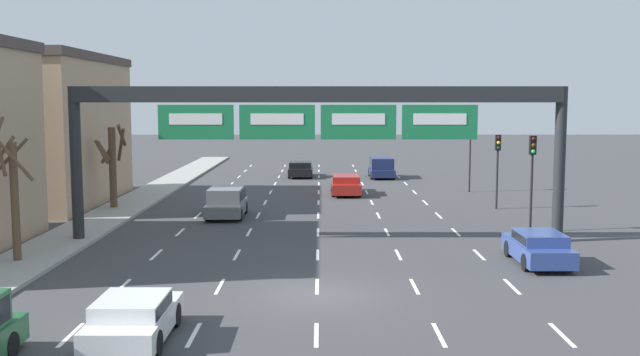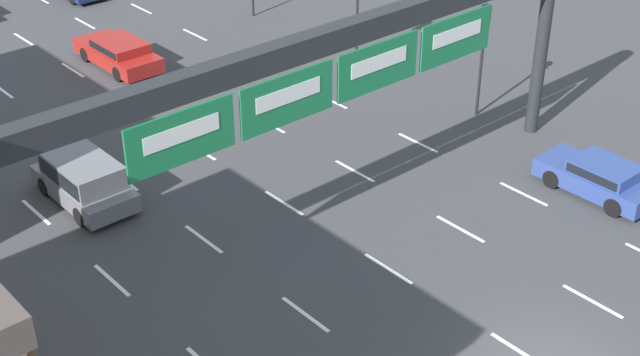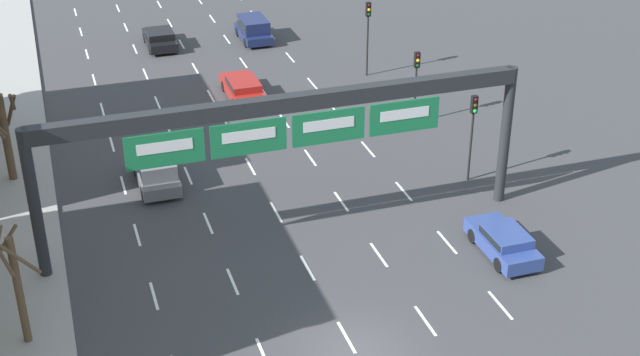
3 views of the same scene
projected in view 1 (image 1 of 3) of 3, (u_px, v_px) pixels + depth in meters
ground_plane at (320, 295)px, 23.09m from camera, size 220.00×220.00×0.00m
lane_dashes at (321, 223)px, 36.51m from camera, size 13.32×67.00×0.01m
sign_gantry at (320, 115)px, 31.22m from camera, size 21.90×0.70×6.89m
building_far at (22, 129)px, 43.24m from camera, size 10.37×13.41×9.08m
suv_grey at (229, 200)px, 38.46m from camera, size 1.94×4.23×1.61m
car_blue at (541, 247)px, 27.31m from camera, size 1.80×4.11×1.27m
car_black at (303, 169)px, 58.64m from camera, size 1.96×4.23×1.28m
suv_navy at (384, 167)px, 57.98m from camera, size 1.96×4.16×1.66m
car_red at (348, 184)px, 47.83m from camera, size 1.94×4.87×1.29m
car_white at (136, 317)px, 18.55m from camera, size 1.88×3.91×1.22m
traffic_light_near_gantry at (500, 156)px, 41.04m from camera, size 0.30×0.35×4.31m
traffic_light_mid_block at (535, 164)px, 33.75m from camera, size 0.30×0.35×4.62m
traffic_light_far_end at (473, 141)px, 48.77m from camera, size 0.30×0.35×4.89m
tree_bare_closest at (15, 187)px, 27.19m from camera, size 1.73×1.74×5.50m
tree_bare_second at (115, 162)px, 40.91m from camera, size 1.88×1.88×4.78m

